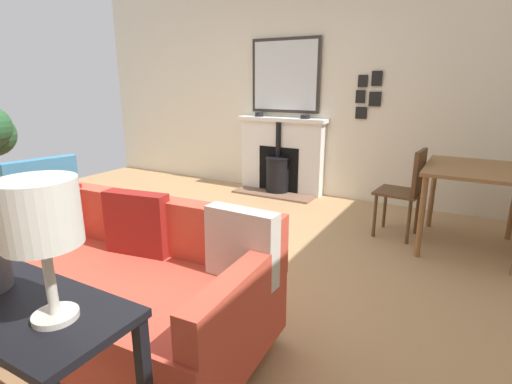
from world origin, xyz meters
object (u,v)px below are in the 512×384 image
Objects in this scene: fireplace at (281,160)px; mantel_bowl_near at (259,114)px; dining_table at (475,179)px; dining_chair_near_fireplace at (408,186)px; sofa at (113,281)px; table_lamp_far_end at (40,218)px; mantel_bowl_far at (305,117)px; armchair_accent at (38,196)px; ottoman at (186,235)px.

fireplace is 10.77× the size of mantel_bowl_near.
dining_chair_near_fireplace reaches higher than dining_table.
dining_chair_near_fireplace is at bearing 153.14° from sofa.
mantel_bowl_far is at bearing -168.16° from table_lamp_far_end.
mantel_bowl_far is 0.07× the size of sofa.
dining_chair_near_fireplace is at bearing 169.80° from table_lamp_far_end.
dining_chair_near_fireplace is (-1.84, 2.92, 0.05)m from armchair_accent.
mantel_bowl_near is 0.68m from mantel_bowl_far.
table_lamp_far_end is at bearing -19.19° from dining_table.
ottoman is at bearing -45.30° from dining_chair_near_fireplace.
mantel_bowl_near is 2.92m from armchair_accent.
fireplace is 2.42m from ottoman.
mantel_bowl_near reaches higher than fireplace.
fireplace is at bearing -170.89° from sofa.
mantel_bowl_far is 0.14× the size of dining_chair_near_fireplace.
mantel_bowl_near is 0.92× the size of mantel_bowl_far.
dining_chair_near_fireplace reaches higher than sofa.
table_lamp_far_end reaches higher than sofa.
mantel_bowl_far is (0.00, 0.68, -0.01)m from mantel_bowl_near.
table_lamp_far_end reaches higher than fireplace.
armchair_accent is at bearing -76.12° from ottoman.
mantel_bowl_far reaches higher than dining_chair_near_fireplace.
mantel_bowl_far is 0.28× the size of table_lamp_far_end.
table_lamp_far_end is at bearing 11.84° from mantel_bowl_far.
sofa is at bearing 14.61° from mantel_bowl_near.
dining_table is at bearing 71.30° from mantel_bowl_near.
mantel_bowl_near reaches higher than dining_chair_near_fireplace.
table_lamp_far_end is at bearing 20.49° from mantel_bowl_near.
sofa is at bearing -138.84° from table_lamp_far_end.
table_lamp_far_end is at bearing 59.30° from armchair_accent.
sofa is 4.26× the size of table_lamp_far_end.
dining_chair_near_fireplace is at bearing 66.80° from mantel_bowl_near.
mantel_bowl_near reaches higher than dining_table.
mantel_bowl_far is (-0.01, 0.34, 0.60)m from fireplace.
sofa is 2.31× the size of armchair_accent.
mantel_bowl_near reaches higher than ottoman.
fireplace is 1.49× the size of armchair_accent.
mantel_bowl_near is 3.56m from sofa.
fireplace is 0.69m from mantel_bowl_near.
dining_table is (-1.50, 2.05, 0.40)m from ottoman.
mantel_bowl_near is 0.13× the size of dining_chair_near_fireplace.
armchair_accent is at bearing -120.70° from table_lamp_far_end.
sofa is at bearing 69.49° from armchair_accent.
ottoman is 0.90× the size of dining_table.
fireplace is at bearing -173.26° from ottoman.
dining_chair_near_fireplace is (-1.49, 1.50, 0.27)m from ottoman.
sofa is 1.01m from ottoman.
mantel_bowl_near is at bearing -91.07° from fireplace.
mantel_bowl_far is at bearing 151.87° from armchair_accent.
ottoman is at bearing 103.88° from armchair_accent.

